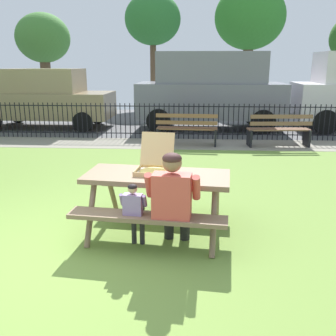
# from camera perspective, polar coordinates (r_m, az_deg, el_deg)

# --- Properties ---
(ground) EXTENTS (28.00, 11.02, 0.02)m
(ground) POSITION_cam_1_polar(r_m,az_deg,el_deg) (5.79, -12.83, -6.22)
(ground) COLOR olive
(cobblestone_walkway) EXTENTS (28.00, 1.40, 0.01)m
(cobblestone_walkway) POSITION_cam_1_polar(r_m,az_deg,el_deg) (10.30, -5.54, 3.73)
(cobblestone_walkway) COLOR gray
(street_asphalt) EXTENTS (28.00, 6.99, 0.01)m
(street_asphalt) POSITION_cam_1_polar(r_m,az_deg,el_deg) (14.40, -2.98, 7.16)
(street_asphalt) COLOR #515154
(picnic_table_foreground) EXTENTS (1.95, 1.66, 0.79)m
(picnic_table_foreground) POSITION_cam_1_polar(r_m,az_deg,el_deg) (4.74, -1.67, -2.93)
(picnic_table_foreground) COLOR #7E644B
(picnic_table_foreground) RESTS_ON ground
(pizza_box_open) EXTENTS (0.50, 0.58, 0.47)m
(pizza_box_open) POSITION_cam_1_polar(r_m,az_deg,el_deg) (4.78, -2.00, 0.53)
(pizza_box_open) COLOR tan
(pizza_box_open) RESTS_ON picnic_table_foreground
(adult_at_table) EXTENTS (0.63, 0.62, 1.19)m
(adult_at_table) POSITION_cam_1_polar(r_m,az_deg,el_deg) (4.20, 0.79, -4.50)
(adult_at_table) COLOR black
(adult_at_table) RESTS_ON ground
(child_at_table) EXTENTS (0.32, 0.31, 0.82)m
(child_at_table) POSITION_cam_1_polar(r_m,az_deg,el_deg) (4.32, -5.13, -6.24)
(child_at_table) COLOR #292929
(child_at_table) RESTS_ON ground
(iron_fence_streetside) EXTENTS (21.19, 0.03, 1.02)m
(iron_fence_streetside) POSITION_cam_1_polar(r_m,az_deg,el_deg) (10.89, -5.05, 7.18)
(iron_fence_streetside) COLOR black
(iron_fence_streetside) RESTS_ON ground
(park_bench_center) EXTENTS (1.62, 0.57, 0.85)m
(park_bench_center) POSITION_cam_1_polar(r_m,az_deg,el_deg) (9.97, 2.87, 5.84)
(park_bench_center) COLOR brown
(park_bench_center) RESTS_ON ground
(park_bench_right) EXTENTS (1.63, 0.58, 0.85)m
(park_bench_right) POSITION_cam_1_polar(r_m,az_deg,el_deg) (10.23, 16.51, 5.47)
(park_bench_right) COLOR brown
(park_bench_right) RESTS_ON ground
(parked_car_center) EXTENTS (4.44, 1.99, 1.94)m
(parked_car_center) POSITION_cam_1_polar(r_m,az_deg,el_deg) (13.45, -18.19, 10.16)
(parked_car_center) COLOR #A08862
(parked_car_center) RESTS_ON ground
(parked_car_right) EXTENTS (4.73, 2.12, 2.46)m
(parked_car_right) POSITION_cam_1_polar(r_m,az_deg,el_deg) (12.52, 6.43, 11.86)
(parked_car_right) COLOR slate
(parked_car_right) RESTS_ON ground
(far_tree_midleft) EXTENTS (2.70, 2.70, 4.57)m
(far_tree_midleft) POSITION_cam_1_polar(r_m,az_deg,el_deg) (20.96, -18.46, 18.06)
(far_tree_midleft) COLOR brown
(far_tree_midleft) RESTS_ON ground
(far_tree_center) EXTENTS (2.74, 2.74, 5.43)m
(far_tree_center) POSITION_cam_1_polar(r_m,az_deg,el_deg) (19.74, -2.33, 21.57)
(far_tree_center) COLOR brown
(far_tree_center) RESTS_ON ground
(far_tree_midright) EXTENTS (3.39, 3.39, 5.79)m
(far_tree_midright) POSITION_cam_1_polar(r_m,az_deg,el_deg) (19.85, 12.34, 21.35)
(far_tree_midright) COLOR brown
(far_tree_midright) RESTS_ON ground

